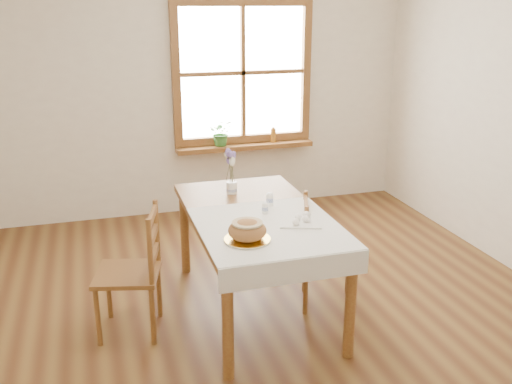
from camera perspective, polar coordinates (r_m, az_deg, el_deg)
The scene contains 18 objects.
ground at distance 4.04m, azimuth 1.24°, elevation -13.52°, with size 5.00×5.00×0.00m, color brown.
room_walls at distance 3.45m, azimuth 1.44°, elevation 11.25°, with size 4.60×5.10×2.65m.
window at distance 5.98m, azimuth -1.34°, elevation 11.84°, with size 1.46×0.08×1.46m.
window_sill at distance 6.05m, azimuth -1.11°, elevation 4.59°, with size 1.46×0.20×0.05m.
dining_table at distance 4.00m, azimuth -0.00°, elevation -3.20°, with size 0.90×1.60×0.75m.
table_linen at distance 3.69m, azimuth 1.34°, elevation -3.57°, with size 0.91×0.99×0.01m, color white.
chair_left at distance 3.91m, azimuth -12.75°, elevation -7.79°, with size 0.41×0.43×0.88m, color brown, non-canonical shape.
chair_right at distance 4.19m, azimuth 7.28°, elevation -6.01°, with size 0.39×0.40×0.83m, color brown, non-canonical shape.
bread_plate at distance 3.48m, azimuth -0.87°, elevation -4.79°, with size 0.27×0.27×0.01m, color white.
bread_loaf at distance 3.45m, azimuth -0.88°, elevation -3.69°, with size 0.24×0.24×0.13m, color #AB6D3C.
egg_napkin at distance 3.76m, azimuth 4.43°, elevation -3.00°, with size 0.27×0.23×0.01m, color white.
eggs at distance 3.75m, azimuth 4.44°, elevation -2.60°, with size 0.21×0.18×0.05m, color white, non-canonical shape.
salt_shaker at distance 3.91m, azimuth 0.91°, elevation -1.58°, with size 0.04×0.04×0.08m, color white.
pepper_shaker at distance 4.06m, azimuth 1.40°, elevation -0.69°, with size 0.05×0.05×0.10m, color white.
flower_vase at distance 4.33m, azimuth -2.45°, elevation 0.35°, with size 0.08×0.08×0.09m, color white.
lavender_bouquet at distance 4.28m, azimuth -2.48°, elevation 2.63°, with size 0.14×0.14×0.27m, color #6B5496, non-canonical shape.
potted_plant at distance 5.96m, azimuth -3.48°, elevation 5.64°, with size 0.24×0.27×0.21m, color #346F2C.
amber_bottle at distance 6.11m, azimuth 1.74°, elevation 5.76°, with size 0.06×0.06×0.16m, color #B26F20.
Camera 1 is at (-1.05, -3.26, 2.14)m, focal length 40.00 mm.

